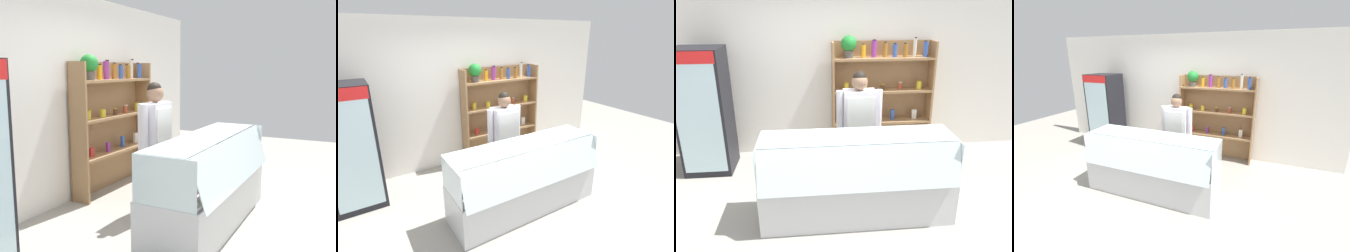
% 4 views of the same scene
% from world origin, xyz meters
% --- Properties ---
extents(ground_plane, '(12.00, 12.00, 0.00)m').
position_xyz_m(ground_plane, '(0.00, 0.00, 0.00)').
color(ground_plane, gray).
extents(back_wall, '(6.80, 0.10, 2.70)m').
position_xyz_m(back_wall, '(0.00, 1.95, 1.35)').
color(back_wall, white).
rests_on(back_wall, ground).
extents(drinks_fridge, '(0.67, 0.63, 1.82)m').
position_xyz_m(drinks_fridge, '(-1.84, 1.38, 0.91)').
color(drinks_fridge, black).
rests_on(drinks_fridge, ground).
extents(shelving_unit, '(1.60, 0.29, 1.92)m').
position_xyz_m(shelving_unit, '(0.78, 1.77, 1.08)').
color(shelving_unit, '#9E754C').
rests_on(shelving_unit, ground).
extents(deli_display_case, '(2.18, 0.72, 1.01)m').
position_xyz_m(deli_display_case, '(0.17, 0.00, 0.31)').
color(deli_display_case, silver).
rests_on(deli_display_case, ground).
extents(shop_clerk, '(0.60, 0.25, 1.58)m').
position_xyz_m(shop_clerk, '(0.31, 0.75, 0.93)').
color(shop_clerk, '#4C4233').
rests_on(shop_clerk, ground).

